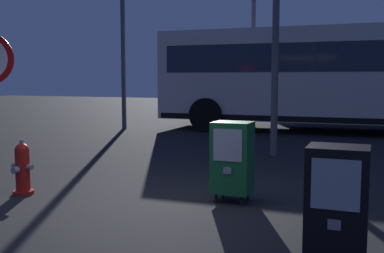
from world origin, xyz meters
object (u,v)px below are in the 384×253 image
Objects in this scene: newspaper_box_primary at (337,201)px; street_light_near_right at (122,4)px; newspaper_box_secondary at (232,157)px; bus_near at (340,74)px; fire_hydrant at (22,169)px.

street_light_near_right reaches higher than newspaper_box_primary.
newspaper_box_primary is 11.87m from street_light_near_right.
street_light_near_right is at bearing 128.63° from newspaper_box_secondary.
bus_near is 6.86m from street_light_near_right.
street_light_near_right is (-2.98, 7.85, 3.51)m from fire_hydrant.
newspaper_box_secondary reaches higher than fire_hydrant.
newspaper_box_primary is 2.23m from newspaper_box_secondary.
fire_hydrant is at bearing -165.97° from newspaper_box_secondary.
bus_near is 1.59× the size of street_light_near_right.
bus_near reaches higher than fire_hydrant.
bus_near reaches higher than newspaper_box_primary.
street_light_near_right is at bearing 110.76° from fire_hydrant.
bus_near is (0.62, 8.63, 1.14)m from newspaper_box_secondary.
newspaper_box_primary is (4.16, -1.04, 0.22)m from fire_hydrant.
newspaper_box_primary is 0.15× the size of street_light_near_right.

